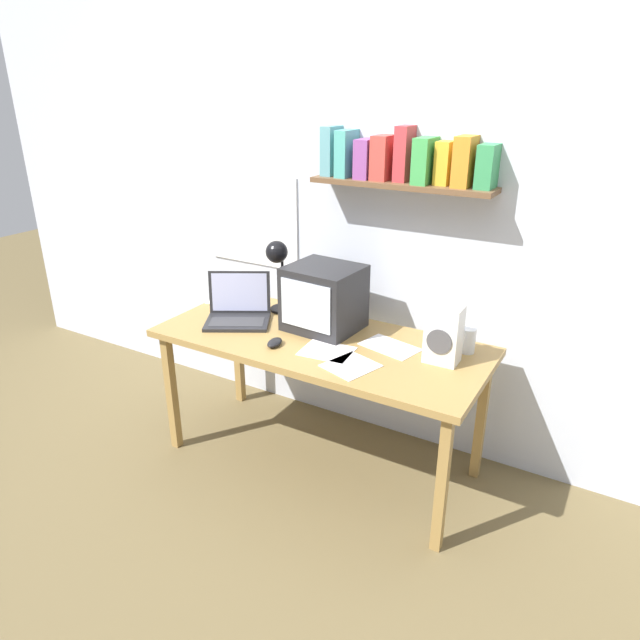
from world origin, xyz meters
TOP-DOWN VIEW (x-y plane):
  - ground_plane at (0.00, 0.00)m, footprint 12.00×12.00m
  - back_wall at (0.00, 0.48)m, footprint 5.60×0.24m
  - corner_desk at (0.00, 0.00)m, footprint 1.63×0.70m
  - crt_monitor at (-0.05, 0.13)m, footprint 0.37×0.34m
  - laptop at (-0.49, -0.01)m, footprint 0.41×0.38m
  - desk_lamp at (-0.36, 0.17)m, footprint 0.14×0.20m
  - juice_glass at (0.67, 0.22)m, footprint 0.07×0.07m
  - space_heater at (0.59, 0.06)m, footprint 0.15×0.12m
  - computer_mouse at (-0.15, -0.18)m, footprint 0.07×0.11m
  - loose_paper_near_monitor at (0.10, -0.11)m, footprint 0.25×0.21m
  - printed_handout at (0.33, 0.09)m, footprint 0.30×0.22m
  - loose_paper_near_laptop at (-0.69, 0.19)m, footprint 0.29×0.21m
  - open_notebook at (0.26, -0.18)m, footprint 0.25×0.26m

SIDE VIEW (x-z plane):
  - ground_plane at x=0.00m, z-range 0.00..0.00m
  - corner_desk at x=0.00m, z-range 0.30..1.01m
  - loose_paper_near_monitor at x=0.10m, z-range 0.71..0.72m
  - printed_handout at x=0.33m, z-range 0.71..0.72m
  - loose_paper_near_laptop at x=-0.69m, z-range 0.71..0.72m
  - open_notebook at x=0.26m, z-range 0.71..0.72m
  - computer_mouse at x=-0.15m, z-range 0.71..0.74m
  - juice_glass at x=0.67m, z-range 0.71..0.82m
  - laptop at x=-0.49m, z-range 0.65..0.90m
  - space_heater at x=0.59m, z-range 0.71..0.98m
  - crt_monitor at x=-0.05m, z-range 0.71..1.04m
  - desk_lamp at x=-0.36m, z-range 0.80..1.21m
  - back_wall at x=0.00m, z-range 0.00..2.60m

